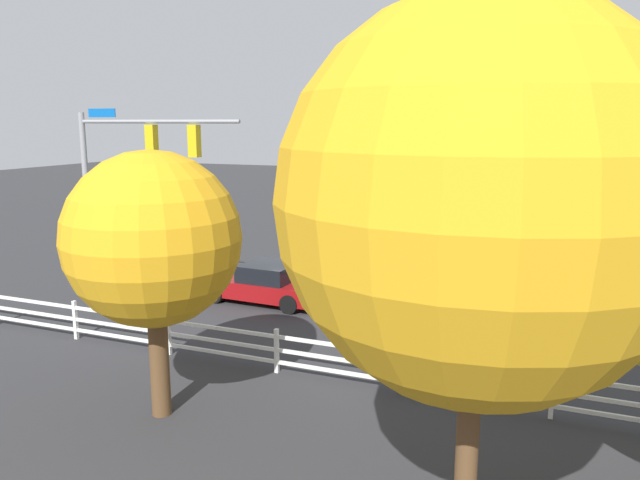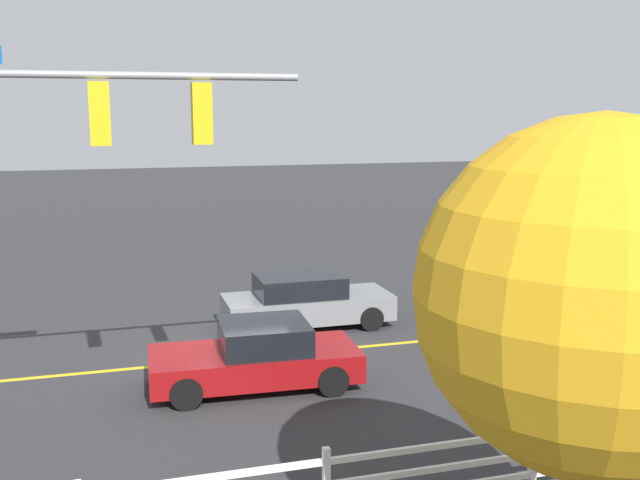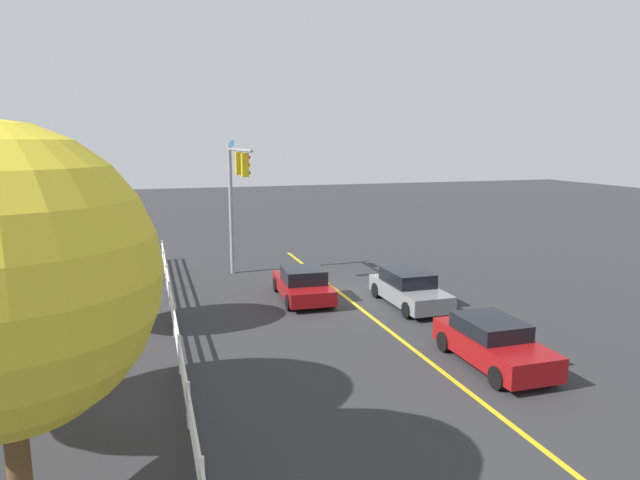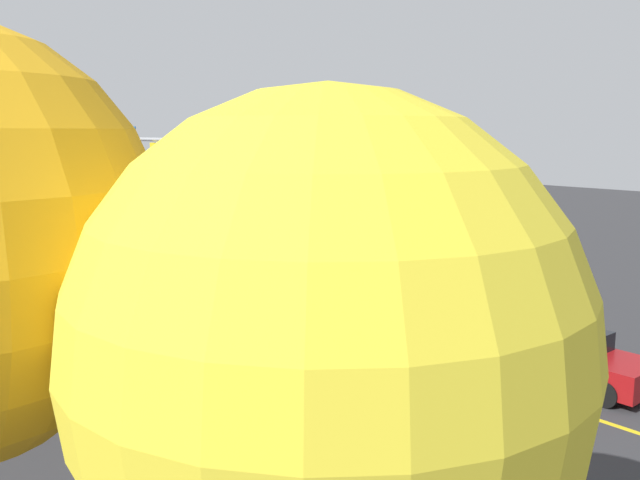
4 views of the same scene
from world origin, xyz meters
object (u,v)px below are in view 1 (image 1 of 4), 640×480
at_px(car_2, 525,282).
at_px(tree_2, 153,240).
at_px(car_1, 265,284).
at_px(tree_1, 479,201).
at_px(car_0, 358,264).

distance_m(car_2, tree_2, 14.03).
bearing_deg(car_2, car_1, -156.94).
xyz_separation_m(car_2, tree_2, (6.71, 11.91, 3.17)).
xyz_separation_m(car_1, tree_1, (-8.58, 10.86, 4.63)).
distance_m(car_0, tree_1, 16.75).
bearing_deg(car_1, car_0, -115.60).
bearing_deg(car_2, car_0, 177.08).
bearing_deg(tree_1, car_2, -89.56).
height_order(car_1, tree_2, tree_2).
distance_m(car_2, tree_1, 15.10).
relative_size(car_0, car_1, 1.01).
xyz_separation_m(car_0, car_1, (2.12, 3.90, -0.05)).
height_order(car_0, tree_1, tree_1).
relative_size(car_2, tree_1, 0.54).
height_order(car_0, tree_2, tree_2).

